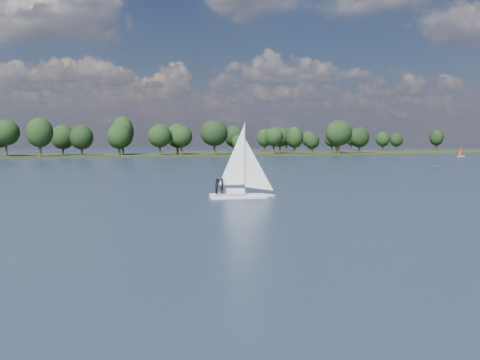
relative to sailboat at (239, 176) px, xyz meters
name	(u,v)px	position (x,y,z in m)	size (l,w,h in m)	color
ground	(116,171)	(-5.99, 56.85, -2.43)	(700.00, 700.00, 0.00)	#233342
far_shore	(80,157)	(-5.99, 168.85, -2.43)	(660.00, 40.00, 1.50)	black
far_shore_back	(357,152)	(154.01, 216.85, -2.43)	(220.00, 30.00, 1.40)	black
sailboat	(239,176)	(0.00, 0.00, 0.00)	(6.83, 2.88, 8.71)	white
dinghy_orange	(461,154)	(139.46, 117.98, -1.36)	(2.86, 1.15, 4.55)	white
treeline	(65,136)	(-11.66, 165.24, 5.59)	(562.57, 74.02, 18.59)	black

